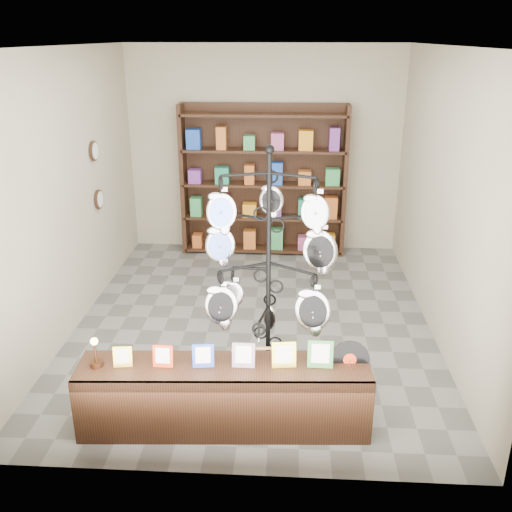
# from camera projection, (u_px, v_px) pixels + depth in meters

# --- Properties ---
(ground) EXTENTS (5.00, 5.00, 0.00)m
(ground) POSITION_uv_depth(u_px,v_px,m) (254.00, 320.00, 6.63)
(ground) COLOR slate
(ground) RESTS_ON ground
(room_envelope) EXTENTS (5.00, 5.00, 5.00)m
(room_envelope) POSITION_uv_depth(u_px,v_px,m) (253.00, 163.00, 5.96)
(room_envelope) COLOR #B7AD94
(room_envelope) RESTS_ON ground
(display_tree) EXTENTS (1.19, 0.99, 2.32)m
(display_tree) POSITION_uv_depth(u_px,v_px,m) (269.00, 263.00, 4.70)
(display_tree) COLOR black
(display_tree) RESTS_ON ground
(front_shelf) EXTENTS (2.41, 0.62, 0.85)m
(front_shelf) POSITION_uv_depth(u_px,v_px,m) (224.00, 396.00, 4.74)
(front_shelf) COLOR black
(front_shelf) RESTS_ON ground
(back_shelving) EXTENTS (2.42, 0.36, 2.20)m
(back_shelving) POSITION_uv_depth(u_px,v_px,m) (263.00, 185.00, 8.39)
(back_shelving) COLOR black
(back_shelving) RESTS_ON ground
(wall_clocks) EXTENTS (0.03, 0.24, 0.84)m
(wall_clocks) POSITION_uv_depth(u_px,v_px,m) (97.00, 175.00, 6.94)
(wall_clocks) COLOR black
(wall_clocks) RESTS_ON ground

